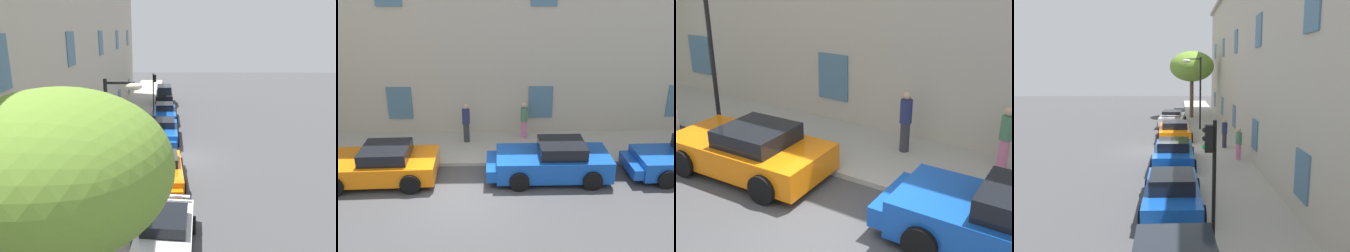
# 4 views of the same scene
# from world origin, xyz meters

# --- Properties ---
(ground_plane) EXTENTS (80.00, 80.00, 0.00)m
(ground_plane) POSITION_xyz_m (0.00, 0.00, 0.00)
(ground_plane) COLOR #444447
(sidewalk) EXTENTS (60.00, 3.14, 0.14)m
(sidewalk) POSITION_xyz_m (0.00, 3.48, 0.07)
(sidewalk) COLOR #A8A399
(sidewalk) RESTS_ON ground
(building_facade) EXTENTS (39.96, 4.77, 10.95)m
(building_facade) POSITION_xyz_m (0.00, 7.18, 5.49)
(building_facade) COLOR #BCB29E
(building_facade) RESTS_ON ground
(sportscar_yellow_flank) EXTENTS (4.59, 2.38, 1.31)m
(sportscar_yellow_flank) POSITION_xyz_m (-3.23, 0.97, 0.60)
(sportscar_yellow_flank) COLOR orange
(sportscar_yellow_flank) RESTS_ON ground
(sportscar_white_middle) EXTENTS (4.48, 2.11, 1.40)m
(sportscar_white_middle) POSITION_xyz_m (3.08, 1.04, 0.62)
(sportscar_white_middle) COLOR #144CB2
(sportscar_white_middle) RESTS_ON ground
(pedestrian_admiring) EXTENTS (0.46, 0.46, 1.73)m
(pedestrian_admiring) POSITION_xyz_m (-0.14, 3.98, 1.03)
(pedestrian_admiring) COLOR #333338
(pedestrian_admiring) RESTS_ON sidewalk
(pedestrian_strolling) EXTENTS (0.40, 0.40, 1.64)m
(pedestrian_strolling) POSITION_xyz_m (2.41, 4.38, 0.99)
(pedestrian_strolling) COLOR pink
(pedestrian_strolling) RESTS_ON sidewalk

